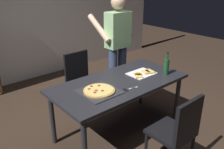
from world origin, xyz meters
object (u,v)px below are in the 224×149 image
at_px(chair_far_side, 81,77).
at_px(wine_bottle, 166,66).
at_px(person_serving_pizza, 117,44).
at_px(chair_near_camera, 178,130).
at_px(dining_table, 120,87).
at_px(kitchen_scissors, 128,89).
at_px(pepperoni_pizza_on_tray, 99,91).

height_order(chair_far_side, wine_bottle, wine_bottle).
xyz_separation_m(person_serving_pizza, wine_bottle, (0.07, -0.93, -0.13)).
height_order(chair_near_camera, chair_far_side, same).
bearing_deg(wine_bottle, dining_table, 160.25).
xyz_separation_m(wine_bottle, kitchen_scissors, (-0.72, -0.01, -0.11)).
bearing_deg(chair_far_side, pepperoni_pizza_on_tray, -111.20).
xyz_separation_m(chair_far_side, kitchen_scissors, (-0.08, -1.16, 0.24)).
distance_m(chair_far_side, wine_bottle, 1.36).
bearing_deg(chair_near_camera, kitchen_scissors, 96.49).
height_order(dining_table, kitchen_scissors, kitchen_scissors).
relative_size(dining_table, person_serving_pizza, 1.01).
height_order(dining_table, person_serving_pizza, person_serving_pizza).
bearing_deg(pepperoni_pizza_on_tray, wine_bottle, -9.26).
distance_m(pepperoni_pizza_on_tray, kitchen_scissors, 0.35).
relative_size(chair_near_camera, wine_bottle, 2.85).
bearing_deg(chair_near_camera, person_serving_pizza, 70.40).
xyz_separation_m(dining_table, person_serving_pizza, (0.58, 0.70, 0.32)).
distance_m(pepperoni_pizza_on_tray, wine_bottle, 1.04).
distance_m(person_serving_pizza, pepperoni_pizza_on_tray, 1.24).
bearing_deg(kitchen_scissors, chair_far_side, 86.19).
relative_size(person_serving_pizza, pepperoni_pizza_on_tray, 4.07).
relative_size(person_serving_pizza, wine_bottle, 5.54).
distance_m(dining_table, kitchen_scissors, 0.26).
bearing_deg(dining_table, wine_bottle, -19.75).
bearing_deg(person_serving_pizza, dining_table, -129.51).
relative_size(dining_table, wine_bottle, 5.60).
height_order(chair_far_side, pepperoni_pizza_on_tray, chair_far_side).
distance_m(dining_table, pepperoni_pizza_on_tray, 0.40).
bearing_deg(chair_near_camera, dining_table, 90.00).
bearing_deg(chair_near_camera, chair_far_side, 90.00).
bearing_deg(kitchen_scissors, person_serving_pizza, 55.16).
bearing_deg(kitchen_scissors, wine_bottle, 0.68).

